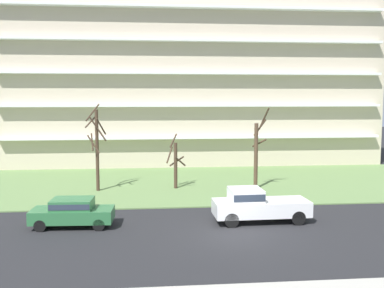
% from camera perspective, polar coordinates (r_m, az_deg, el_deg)
% --- Properties ---
extents(ground, '(160.00, 160.00, 0.00)m').
position_cam_1_polar(ground, '(23.12, 5.77, -11.80)').
color(ground, '#232326').
extents(grass_lawn_strip, '(80.00, 16.00, 0.08)m').
position_cam_1_polar(grass_lawn_strip, '(36.53, 1.48, -5.06)').
color(grass_lawn_strip, '#66844C').
rests_on(grass_lawn_strip, ground).
extents(apartment_building, '(39.32, 13.03, 18.86)m').
position_cam_1_polar(apartment_building, '(49.86, -0.46, 8.76)').
color(apartment_building, beige).
rests_on(apartment_building, ground).
extents(tree_far_left, '(1.62, 1.62, 6.60)m').
position_cam_1_polar(tree_far_left, '(33.58, -12.23, -0.22)').
color(tree_far_left, '#423023').
rests_on(tree_far_left, ground).
extents(tree_left, '(1.54, 1.54, 4.29)m').
position_cam_1_polar(tree_left, '(34.01, -2.16, -2.54)').
color(tree_left, '#423023').
rests_on(tree_left, ground).
extents(tree_center, '(1.04, 1.39, 6.30)m').
position_cam_1_polar(tree_center, '(34.12, 8.38, -1.01)').
color(tree_center, '#4C3828').
rests_on(tree_center, ground).
extents(sedan_green_near_left, '(4.48, 2.00, 1.57)m').
position_cam_1_polar(sedan_green_near_left, '(25.23, -15.19, -8.40)').
color(sedan_green_near_left, '#2D6B3D').
rests_on(sedan_green_near_left, ground).
extents(pickup_white_center_left, '(5.45, 2.14, 1.95)m').
position_cam_1_polar(pickup_white_center_left, '(25.54, 8.38, -7.74)').
color(pickup_white_center_left, white).
rests_on(pickup_white_center_left, ground).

